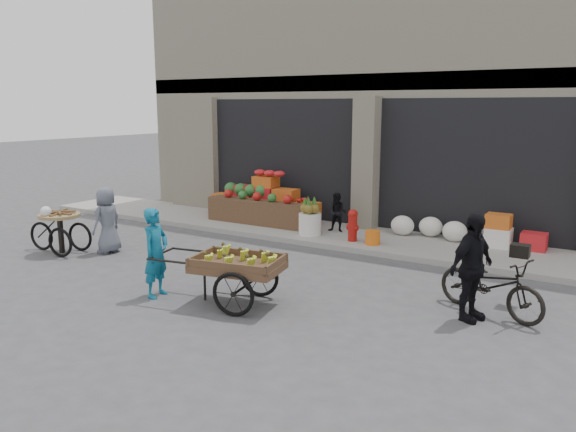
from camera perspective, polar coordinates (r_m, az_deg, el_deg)
The scene contains 15 objects.
ground at distance 9.71m, azimuth -4.41°, elevation -7.21°, with size 80.00×80.00×0.00m, color #424244.
sidewalk at distance 13.11m, azimuth 6.18°, elevation -2.11°, with size 18.00×2.20×0.12m, color gray.
building at distance 16.40m, azimuth 12.50°, elevation 12.02°, with size 14.00×6.45×7.00m.
fruit_display at distance 14.43m, azimuth -2.22°, elevation 1.66°, with size 3.10×1.12×1.24m.
pineapple_bin at distance 12.94m, azimuth 2.25°, elevation -0.81°, with size 0.52×0.52×0.50m, color silver.
fire_hydrant at distance 12.38m, azimuth 6.58°, elevation -0.80°, with size 0.22×0.22×0.71m.
orange_bucket at distance 12.19m, azimuth 8.59°, elevation -2.17°, with size 0.32×0.32×0.30m, color orange.
right_bay_goods at distance 12.74m, azimuth 18.07°, elevation -1.38°, with size 3.35×0.60×0.70m.
seated_person at distance 13.23m, azimuth 5.05°, elevation 0.37°, with size 0.45×0.35×0.93m, color black.
banana_cart at distance 8.71m, azimuth -5.42°, elevation -4.62°, with size 2.41×1.32×0.95m.
vendor_woman at distance 9.29m, azimuth -13.28°, elevation -3.64°, with size 0.53×0.35×1.46m, color #116183.
tricycle_cart at distance 12.68m, azimuth -22.16°, elevation -0.99°, with size 1.45×0.95×0.95m.
vendor_grey at distance 12.33m, azimuth -17.90°, elevation -0.41°, with size 0.68×0.44×1.39m, color slate.
bicycle at distance 8.88m, azimuth 19.90°, elevation -6.59°, with size 0.60×1.72×0.90m, color black.
cyclist at distance 8.45m, azimuth 18.16°, elevation -4.97°, with size 0.93×0.39×1.58m, color black.
Camera 1 is at (5.45, -7.44, 3.06)m, focal length 35.00 mm.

